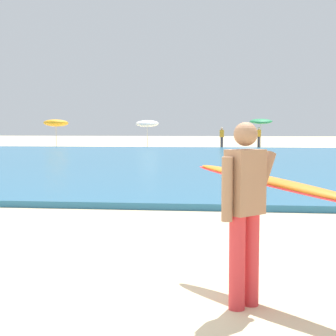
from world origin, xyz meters
The scene contains 8 objects.
ground_plane centered at (0.00, 0.00, 0.00)m, with size 160.00×160.00×0.00m, color beige.
sea centered at (0.00, 19.40, 0.07)m, with size 120.00×28.00×0.14m, color teal.
surfer_with_board centered at (1.18, 0.03, 1.02)m, with size 1.87×1.88×1.73m.
beach_umbrella_0 centered at (-13.06, 36.66, 1.91)m, with size 2.00×2.03×2.25m.
beach_umbrella_1 centered at (-5.49, 36.23, 1.86)m, with size 1.83×1.86×2.18m.
beach_umbrella_2 centered at (3.37, 36.48, 2.02)m, with size 1.75×1.77×2.29m.
beachgoer_near_row_left centered at (3.20, 36.20, 0.84)m, with size 0.32×0.20×1.58m.
beachgoer_near_row_mid centered at (0.38, 34.59, 0.84)m, with size 0.32×0.20×1.58m.
Camera 1 is at (0.87, -5.00, 1.70)m, focal length 56.46 mm.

